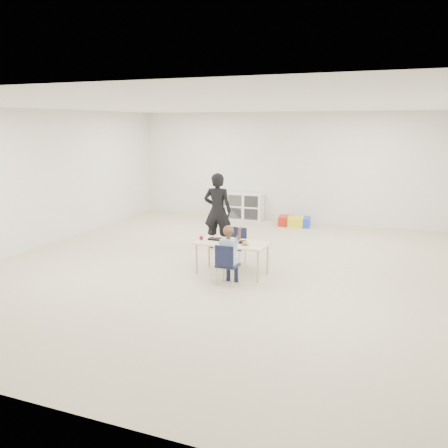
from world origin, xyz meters
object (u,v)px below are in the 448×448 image
at_px(child, 228,253).
at_px(table, 232,258).
at_px(adult, 218,211).
at_px(cubby_shelf, 237,206).
at_px(chair_near, 228,264).

bearing_deg(child, table, 105.97).
xyz_separation_m(table, adult, (-0.89, 1.52, 0.49)).
relative_size(child, adult, 0.68).
height_order(table, cubby_shelf, cubby_shelf).
distance_m(table, chair_near, 0.55).
height_order(chair_near, child, child).
relative_size(child, cubby_shelf, 0.75).
height_order(chair_near, cubby_shelf, cubby_shelf).
bearing_deg(table, cubby_shelf, 111.27).
bearing_deg(adult, chair_near, 107.22).
bearing_deg(cubby_shelf, child, -71.59).
height_order(table, chair_near, chair_near).
xyz_separation_m(chair_near, child, (-0.00, 0.00, 0.19)).
bearing_deg(table, child, -74.03).
height_order(child, cubby_shelf, child).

